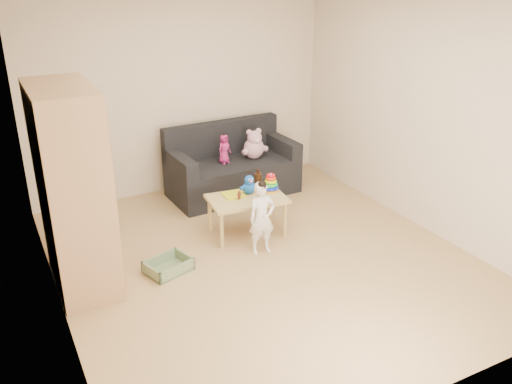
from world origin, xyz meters
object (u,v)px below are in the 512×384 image
wardrobe (73,190)px  play_table (247,216)px  sofa (233,177)px  toddler (262,219)px

wardrobe → play_table: bearing=5.1°
sofa → toddler: bearing=-106.8°
wardrobe → toddler: size_ratio=2.48×
wardrobe → sofa: size_ratio=1.16×
sofa → play_table: 1.18m
sofa → toddler: (-0.40, -1.57, 0.15)m
sofa → play_table: bearing=-110.0°
wardrobe → toddler: (1.79, -0.28, -0.57)m
wardrobe → sofa: 2.65m
sofa → wardrobe: bearing=-151.9°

